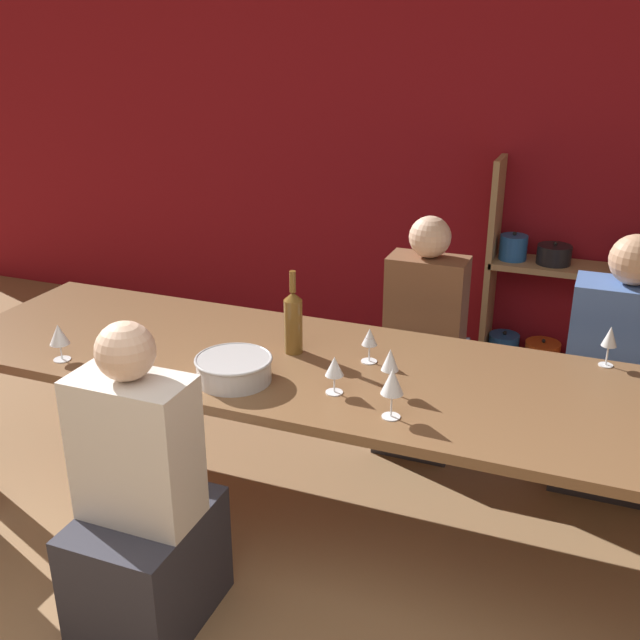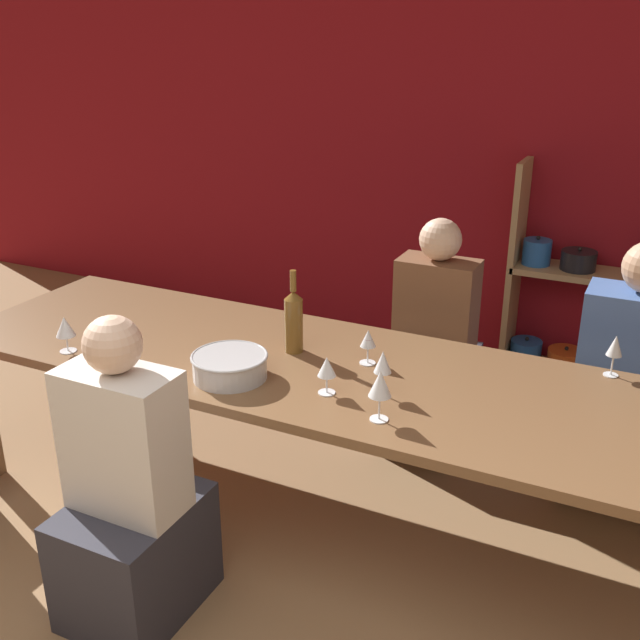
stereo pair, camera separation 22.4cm
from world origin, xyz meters
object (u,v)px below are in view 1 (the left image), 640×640
at_px(wine_glass_red_a, 610,338).
at_px(wine_glass_red_b, 390,361).
at_px(wine_bottle_green, 293,321).
at_px(wine_glass_white_b, 59,336).
at_px(person_far_a, 614,391).
at_px(wine_glass_red_c, 370,338).
at_px(person_far_b, 423,361).
at_px(dining_table, 311,378).
at_px(shelf_unit, 591,305).
at_px(wine_glass_white_a, 392,383).
at_px(person_near_b, 143,520).
at_px(mixing_bowl, 234,368).
at_px(wine_glass_empty_a, 334,367).

relative_size(wine_glass_red_a, wine_glass_red_b, 0.96).
distance_m(wine_bottle_green, wine_glass_white_b, 0.94).
bearing_deg(person_far_a, wine_glass_red_c, 37.83).
bearing_deg(person_far_b, dining_table, 71.17).
height_order(wine_glass_white_b, wine_glass_red_b, wine_glass_red_b).
height_order(shelf_unit, wine_glass_white_a, shelf_unit).
distance_m(person_near_b, person_far_b, 1.68).
bearing_deg(wine_glass_white_b, shelf_unit, 49.03).
xyz_separation_m(wine_glass_white_a, person_far_b, (-0.15, 1.11, -0.43)).
xyz_separation_m(shelf_unit, person_near_b, (-1.32, -2.69, -0.03)).
distance_m(wine_glass_red_c, person_far_b, 0.81).
distance_m(wine_bottle_green, person_near_b, 0.98).
xyz_separation_m(shelf_unit, wine_glass_red_c, (-0.80, -1.82, 0.39)).
distance_m(wine_glass_red_b, person_far_a, 1.33).
xyz_separation_m(mixing_bowl, wine_glass_white_b, (-0.74, -0.09, 0.06)).
height_order(dining_table, wine_glass_white_a, wine_glass_white_a).
bearing_deg(wine_glass_white_a, shelf_unit, 75.31).
xyz_separation_m(wine_glass_empty_a, wine_glass_red_b, (0.19, 0.08, 0.02)).
height_order(wine_glass_red_a, person_far_a, person_far_a).
height_order(wine_bottle_green, wine_glass_white_b, wine_bottle_green).
height_order(wine_bottle_green, wine_glass_empty_a, wine_bottle_green).
height_order(mixing_bowl, person_far_b, person_far_b).
bearing_deg(person_near_b, wine_glass_red_a, 39.77).
distance_m(wine_glass_red_a, wine_glass_white_a, 0.99).
xyz_separation_m(dining_table, person_far_a, (1.17, 0.84, -0.24)).
bearing_deg(wine_glass_white_a, wine_glass_red_a, 46.59).
relative_size(shelf_unit, wine_glass_white_a, 6.86).
height_order(wine_glass_empty_a, wine_glass_white_b, wine_glass_white_b).
height_order(wine_glass_white_b, wine_glass_red_c, wine_glass_white_b).
bearing_deg(wine_glass_red_c, wine_glass_empty_a, -96.69).
bearing_deg(wine_glass_red_a, wine_glass_white_b, -159.91).
relative_size(person_far_a, person_near_b, 1.01).
bearing_deg(person_far_b, wine_glass_white_a, 97.77).
xyz_separation_m(wine_bottle_green, wine_glass_red_a, (1.22, 0.34, -0.02)).
xyz_separation_m(wine_glass_white_b, wine_glass_red_c, (1.17, 0.44, -0.00)).
distance_m(shelf_unit, person_near_b, 3.00).
bearing_deg(person_far_a, wine_bottle_green, 30.94).
height_order(dining_table, wine_glass_red_b, wine_glass_red_b).
bearing_deg(person_far_b, wine_glass_red_a, 154.70).
height_order(wine_glass_red_a, wine_glass_red_c, wine_glass_red_a).
relative_size(wine_glass_empty_a, wine_glass_white_a, 0.78).
xyz_separation_m(wine_glass_white_b, person_far_a, (2.13, 1.18, -0.42)).
distance_m(person_far_a, person_near_b, 2.19).
distance_m(wine_glass_white_a, person_far_a, 1.44).
bearing_deg(wine_glass_red_b, wine_glass_empty_a, -157.15).
height_order(mixing_bowl, wine_glass_white_a, wine_glass_white_a).
xyz_separation_m(dining_table, person_near_b, (-0.31, -0.77, -0.25)).
bearing_deg(shelf_unit, person_near_b, -116.18).
distance_m(dining_table, person_near_b, 0.87).
height_order(wine_glass_white_a, person_far_b, person_far_b).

